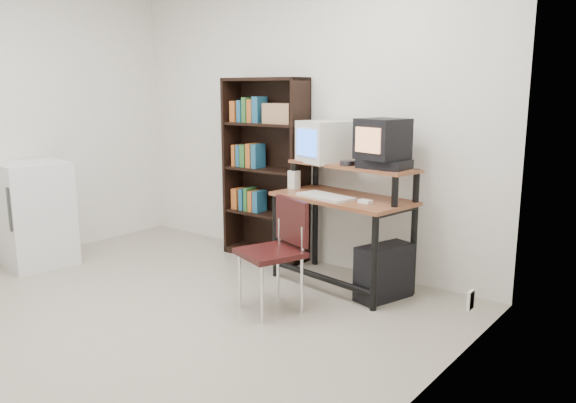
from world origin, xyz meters
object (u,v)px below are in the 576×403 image
Objects in this scene: mini_fridge at (36,214)px; crt_tv at (382,139)px; school_chair at (278,243)px; bookshelf at (267,166)px; crt_monitor at (325,142)px; computer_desk at (344,203)px; pc_tower at (384,272)px.

crt_tv is at bearing 33.64° from mini_fridge.
crt_tv is at bearing 83.42° from school_chair.
bookshelf reaches higher than mini_fridge.
crt_tv is 0.48× the size of school_chair.
computer_desk is at bearing -5.11° from crt_monitor.
crt_tv is (0.30, 0.05, 0.52)m from computer_desk.
crt_tv is 1.36m from bookshelf.
crt_monitor is at bearing 122.54° from school_chair.
crt_monitor is at bearing 40.70° from mini_fridge.
crt_tv reaches higher than mini_fridge.
crt_monitor reaches higher than school_chair.
computer_desk is 1.28× the size of mini_fridge.
crt_tv is 3.16m from mini_fridge.
mini_fridge is at bearing -140.84° from pc_tower.
computer_desk is at bearing -14.52° from bookshelf.
computer_desk is 3.11× the size of crt_tv.
school_chair is (0.20, -0.86, -0.65)m from crt_monitor.
school_chair is 1.39m from bookshelf.
mini_fridge is (-2.90, -1.18, 0.26)m from pc_tower.
bookshelf is at bearing 53.81° from mini_fridge.
bookshelf is (-1.31, 0.18, -0.34)m from crt_tv.
computer_desk is 0.71× the size of bookshelf.
computer_desk reaches higher than school_chair.
mini_fridge is at bearing -148.11° from school_chair.
crt_monitor is 1.19m from pc_tower.
crt_monitor is 0.58× the size of school_chair.
mini_fridge is (-1.47, -1.49, -0.40)m from bookshelf.
crt_monitor is 0.78m from bookshelf.
pc_tower is 0.27× the size of bookshelf.
school_chair is (-0.50, -0.65, 0.28)m from pc_tower.
school_chair is at bearing -56.94° from crt_monitor.
pc_tower is at bearing -13.77° from bookshelf.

